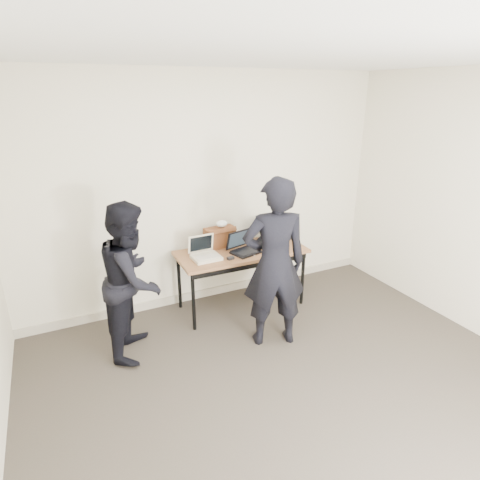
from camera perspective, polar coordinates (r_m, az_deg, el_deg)
room at (r=2.86m, az=12.22°, el=-3.00°), size 4.60×4.60×2.80m
desk at (r=4.67m, az=0.27°, el=-2.23°), size 1.51×0.68×0.72m
laptop_beige at (r=4.45m, az=-5.01°, el=-1.98°), size 0.31×0.30×0.24m
laptop_center at (r=4.60m, az=0.44°, el=-1.06°), size 0.38×0.37×0.24m
laptop_right at (r=4.96m, az=3.62°, el=0.60°), size 0.49×0.49×0.26m
leather_satchel at (r=4.73m, az=-2.89°, el=0.46°), size 0.37×0.20×0.25m
tissue at (r=4.69m, az=-2.61°, el=2.33°), size 0.14×0.11×0.08m
equipment_box at (r=5.06m, az=5.76°, el=1.23°), size 0.30×0.25×0.17m
power_brick at (r=4.42m, az=-1.34°, el=-2.59°), size 0.08×0.06×0.03m
cables at (r=4.69m, az=1.34°, el=-1.28°), size 1.15×0.41×0.01m
person_typist at (r=3.94m, az=4.91°, el=-3.43°), size 0.73×0.58×1.74m
person_observer at (r=3.99m, az=-15.11°, el=-5.44°), size 0.84×0.92×1.54m
baseboard at (r=5.19m, az=-4.04°, el=-7.28°), size 4.50×0.03×0.10m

